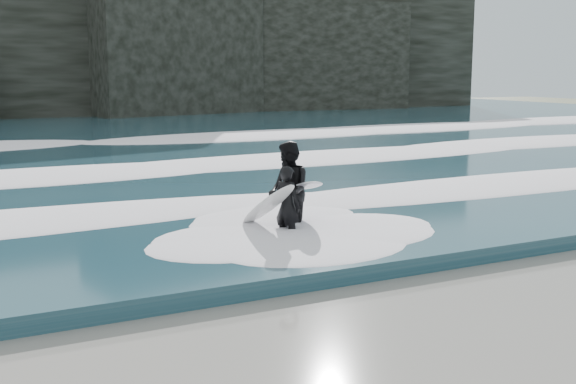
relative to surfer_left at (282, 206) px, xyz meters
name	(u,v)px	position (x,y,z in m)	size (l,w,h in m)	color
ground	(542,338)	(0.74, -5.88, -0.78)	(120.00, 120.00, 0.00)	olive
sea	(81,137)	(0.74, 23.12, -0.63)	(90.00, 52.00, 0.30)	#1E4250
headland	(26,44)	(0.74, 40.12, 4.22)	(70.00, 9.00, 10.00)	black
foam_near	(251,197)	(0.74, 3.12, -0.38)	(60.00, 3.20, 0.20)	white
foam_mid	(162,162)	(0.74, 10.12, -0.36)	(60.00, 4.00, 0.24)	white
foam_far	(99,138)	(0.74, 19.12, -0.33)	(60.00, 4.80, 0.30)	white
surfer_left	(282,206)	(0.00, 0.00, 0.00)	(1.04, 1.78, 1.55)	black
surfer_right	(290,190)	(0.38, 0.42, 0.20)	(1.45, 2.05, 1.97)	black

